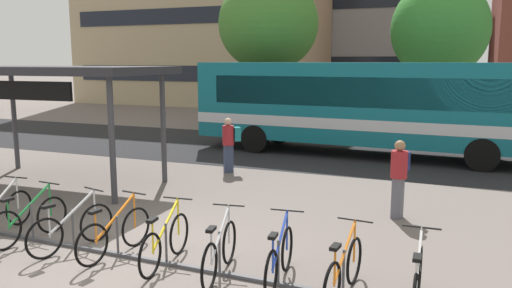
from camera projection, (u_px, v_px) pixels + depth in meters
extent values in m
plane|color=#6B605B|center=(127.00, 255.00, 8.52)|extent=(200.00, 200.00, 0.00)
cube|color=#232326|center=(305.00, 151.00, 18.37)|extent=(80.00, 7.20, 0.01)
cube|color=#0F6070|center=(367.00, 102.00, 17.27)|extent=(12.12, 3.19, 2.70)
cube|color=silver|center=(367.00, 121.00, 17.38)|extent=(12.14, 3.21, 0.36)
cube|color=black|center=(367.00, 88.00, 18.45)|extent=(9.83, 0.59, 0.97)
cube|color=black|center=(350.00, 92.00, 16.22)|extent=(9.83, 0.59, 0.97)
cylinder|color=black|center=(483.00, 143.00, 16.98)|extent=(1.01, 0.35, 1.00)
cylinder|color=black|center=(482.00, 155.00, 14.92)|extent=(1.01, 0.35, 1.00)
cylinder|color=black|center=(280.00, 131.00, 20.07)|extent=(1.01, 0.35, 1.00)
cylinder|color=black|center=(255.00, 139.00, 18.00)|extent=(1.01, 0.35, 1.00)
cube|color=#47474C|center=(142.00, 259.00, 8.27)|extent=(9.58, 0.31, 0.06)
cylinder|color=#47474C|center=(32.00, 222.00, 9.15)|extent=(0.04, 0.04, 0.70)
cylinder|color=#47474C|center=(73.00, 229.00, 8.78)|extent=(0.04, 0.04, 0.70)
cylinder|color=#47474C|center=(117.00, 236.00, 8.41)|extent=(0.04, 0.04, 0.70)
cylinder|color=#47474C|center=(166.00, 244.00, 8.04)|extent=(0.04, 0.04, 0.70)
cylinder|color=#47474C|center=(219.00, 253.00, 7.66)|extent=(0.04, 0.04, 0.70)
cylinder|color=#47474C|center=(278.00, 263.00, 7.29)|extent=(0.04, 0.04, 0.70)
cylinder|color=#47474C|center=(343.00, 274.00, 6.92)|extent=(0.04, 0.04, 0.70)
cylinder|color=#47474C|center=(416.00, 286.00, 6.55)|extent=(0.04, 0.04, 0.70)
torus|color=black|center=(19.00, 208.00, 10.04)|extent=(0.10, 0.71, 0.70)
cylinder|color=silver|center=(17.00, 193.00, 9.97)|extent=(0.03, 0.03, 0.65)
cylinder|color=black|center=(16.00, 177.00, 9.92)|extent=(0.52, 0.07, 0.03)
torus|color=black|center=(52.00, 215.00, 9.58)|extent=(0.10, 0.71, 0.70)
torus|color=black|center=(4.00, 231.00, 8.68)|extent=(0.10, 0.71, 0.70)
cube|color=#1E7F38|center=(29.00, 205.00, 9.10)|extent=(0.11, 0.92, 0.58)
cylinder|color=#1E7F38|center=(8.00, 214.00, 8.73)|extent=(0.03, 0.03, 0.55)
cube|color=black|center=(7.00, 200.00, 8.68)|extent=(0.12, 0.23, 0.05)
cylinder|color=#1E7F38|center=(50.00, 199.00, 9.51)|extent=(0.03, 0.03, 0.65)
cylinder|color=black|center=(49.00, 183.00, 9.46)|extent=(0.52, 0.07, 0.03)
torus|color=black|center=(96.00, 223.00, 9.11)|extent=(0.21, 0.69, 0.70)
torus|color=black|center=(45.00, 239.00, 8.30)|extent=(0.21, 0.69, 0.70)
cube|color=#B7BABF|center=(72.00, 212.00, 8.67)|extent=(0.25, 0.90, 0.58)
cylinder|color=#B7BABF|center=(49.00, 222.00, 8.33)|extent=(0.04, 0.04, 0.55)
cube|color=black|center=(48.00, 206.00, 8.29)|extent=(0.15, 0.24, 0.05)
cylinder|color=#B7BABF|center=(95.00, 206.00, 9.05)|extent=(0.04, 0.04, 0.65)
cylinder|color=black|center=(94.00, 189.00, 9.00)|extent=(0.51, 0.15, 0.03)
torus|color=black|center=(136.00, 227.00, 8.88)|extent=(0.13, 0.70, 0.70)
torus|color=black|center=(92.00, 245.00, 8.00)|extent=(0.13, 0.70, 0.70)
cube|color=orange|center=(115.00, 217.00, 8.40)|extent=(0.14, 0.92, 0.58)
cylinder|color=orange|center=(96.00, 227.00, 8.04)|extent=(0.03, 0.03, 0.55)
cube|color=black|center=(95.00, 212.00, 8.00)|extent=(0.13, 0.23, 0.05)
cylinder|color=orange|center=(134.00, 210.00, 8.81)|extent=(0.04, 0.04, 0.65)
cylinder|color=black|center=(134.00, 193.00, 8.76)|extent=(0.52, 0.09, 0.03)
torus|color=black|center=(179.00, 234.00, 8.53)|extent=(0.11, 0.71, 0.70)
torus|color=black|center=(150.00, 256.00, 7.56)|extent=(0.11, 0.71, 0.70)
cube|color=yellow|center=(166.00, 225.00, 8.01)|extent=(0.12, 0.92, 0.58)
cylinder|color=yellow|center=(153.00, 237.00, 7.61)|extent=(0.03, 0.03, 0.55)
cube|color=black|center=(152.00, 220.00, 7.57)|extent=(0.12, 0.23, 0.05)
cylinder|color=yellow|center=(178.00, 216.00, 8.46)|extent=(0.03, 0.03, 0.65)
cylinder|color=black|center=(178.00, 198.00, 8.40)|extent=(0.52, 0.08, 0.03)
torus|color=black|center=(229.00, 242.00, 8.12)|extent=(0.15, 0.70, 0.70)
torus|color=black|center=(209.00, 267.00, 7.14)|extent=(0.15, 0.70, 0.70)
cube|color=#B7BABF|center=(220.00, 234.00, 7.60)|extent=(0.17, 0.91, 0.58)
cylinder|color=#B7BABF|center=(211.00, 247.00, 7.20)|extent=(0.03, 0.03, 0.55)
cube|color=black|center=(211.00, 229.00, 7.15)|extent=(0.13, 0.23, 0.05)
cylinder|color=#B7BABF|center=(229.00, 224.00, 8.05)|extent=(0.04, 0.04, 0.65)
cylinder|color=black|center=(229.00, 205.00, 8.00)|extent=(0.52, 0.11, 0.03)
torus|color=black|center=(287.00, 249.00, 7.84)|extent=(0.12, 0.70, 0.70)
torus|color=black|center=(271.00, 275.00, 6.87)|extent=(0.12, 0.70, 0.70)
cube|color=#1E3DB2|center=(280.00, 240.00, 7.33)|extent=(0.13, 0.92, 0.58)
cylinder|color=#1E3DB2|center=(273.00, 254.00, 6.93)|extent=(0.03, 0.03, 0.55)
cube|color=black|center=(273.00, 236.00, 6.88)|extent=(0.12, 0.23, 0.05)
cylinder|color=#1E3DB2|center=(287.00, 230.00, 7.77)|extent=(0.04, 0.04, 0.65)
cylinder|color=black|center=(287.00, 210.00, 7.72)|extent=(0.52, 0.08, 0.03)
torus|color=black|center=(354.00, 261.00, 7.37)|extent=(0.11, 0.71, 0.70)
torus|color=black|center=(332.00, 288.00, 6.47)|extent=(0.11, 0.71, 0.70)
cube|color=orange|center=(345.00, 252.00, 6.89)|extent=(0.11, 0.92, 0.58)
cylinder|color=orange|center=(335.00, 266.00, 6.52)|extent=(0.03, 0.03, 0.55)
cube|color=black|center=(335.00, 247.00, 6.47)|extent=(0.12, 0.23, 0.05)
cylinder|color=orange|center=(354.00, 241.00, 7.30)|extent=(0.03, 0.03, 0.65)
cylinder|color=black|center=(355.00, 220.00, 7.25)|extent=(0.52, 0.07, 0.03)
torus|color=black|center=(419.00, 270.00, 7.05)|extent=(0.05, 0.70, 0.70)
cube|color=silver|center=(418.00, 261.00, 6.55)|extent=(0.04, 0.92, 0.58)
cylinder|color=silver|center=(416.00, 278.00, 6.16)|extent=(0.03, 0.03, 0.55)
cube|color=black|center=(417.00, 258.00, 6.12)|extent=(0.10, 0.22, 0.05)
cylinder|color=silver|center=(420.00, 249.00, 6.98)|extent=(0.03, 0.03, 0.65)
cylinder|color=black|center=(422.00, 227.00, 6.93)|extent=(0.52, 0.04, 0.03)
cylinder|color=#38383D|center=(112.00, 141.00, 11.36)|extent=(0.14, 0.14, 2.91)
cylinder|color=#38383D|center=(14.00, 121.00, 15.19)|extent=(0.14, 0.14, 2.91)
cylinder|color=#38383D|center=(163.00, 129.00, 13.45)|extent=(0.14, 0.14, 2.91)
cube|color=#28282D|center=(52.00, 70.00, 13.02)|extent=(6.02, 3.24, 0.20)
cube|color=black|center=(15.00, 90.00, 11.90)|extent=(3.29, 0.18, 0.44)
cube|color=#2D3851|center=(228.00, 159.00, 14.80)|extent=(0.33, 0.32, 0.82)
cylinder|color=maroon|center=(228.00, 135.00, 14.68)|extent=(0.48, 0.48, 0.57)
sphere|color=tan|center=(228.00, 122.00, 14.62)|extent=(0.22, 0.22, 0.22)
cube|color=#197075|center=(237.00, 134.00, 14.75)|extent=(0.31, 0.33, 0.40)
cube|color=#565660|center=(398.00, 198.00, 10.47)|extent=(0.24, 0.29, 0.86)
cylinder|color=maroon|center=(399.00, 164.00, 10.36)|extent=(0.39, 0.39, 0.56)
sphere|color=#936B4C|center=(400.00, 146.00, 10.29)|extent=(0.22, 0.22, 0.22)
cube|color=navy|center=(403.00, 161.00, 10.57)|extent=(0.30, 0.22, 0.40)
cylinder|color=brown|center=(436.00, 101.00, 23.75)|extent=(0.32, 0.32, 2.75)
ellipsoid|color=#388433|center=(440.00, 29.00, 23.20)|extent=(4.43, 4.43, 4.60)
cylinder|color=brown|center=(268.00, 97.00, 23.91)|extent=(0.32, 0.32, 3.09)
ellipsoid|color=#427A2D|center=(268.00, 24.00, 23.36)|extent=(4.65, 4.65, 4.42)
cube|color=black|center=(169.00, 73.00, 35.89)|extent=(15.29, 0.06, 1.10)
cube|color=black|center=(167.00, 16.00, 35.24)|extent=(15.29, 0.06, 1.10)
cube|color=gray|center=(392.00, 41.00, 48.23)|extent=(14.17, 12.34, 10.32)
cube|color=black|center=(382.00, 63.00, 42.89)|extent=(12.47, 0.06, 1.10)
cube|color=black|center=(384.00, 1.00, 42.05)|extent=(12.47, 0.06, 1.10)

